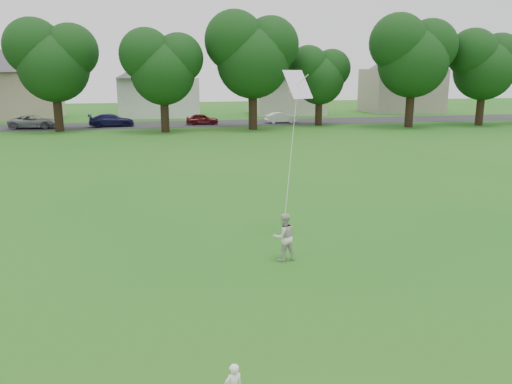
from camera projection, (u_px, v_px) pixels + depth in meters
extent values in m
plane|color=#166218|center=(217.00, 314.00, 11.30)|extent=(160.00, 160.00, 0.00)
cube|color=#2D2D30|center=(162.00, 125.00, 51.20)|extent=(90.00, 7.00, 0.01)
imported|color=beige|center=(284.00, 237.00, 14.35)|extent=(0.77, 0.65, 1.41)
plane|color=white|center=(298.00, 84.00, 15.60)|extent=(1.17, 0.95, 0.87)
cylinder|color=white|center=(291.00, 152.00, 14.94)|extent=(0.01, 0.01, 4.59)
cylinder|color=black|center=(58.00, 110.00, 44.99)|extent=(0.77, 0.77, 3.85)
cylinder|color=black|center=(165.00, 112.00, 44.59)|extent=(0.74, 0.74, 3.51)
cylinder|color=black|center=(253.00, 107.00, 46.57)|extent=(0.80, 0.80, 4.17)
cylinder|color=black|center=(319.00, 110.00, 50.15)|extent=(0.70, 0.70, 3.04)
cylinder|color=black|center=(410.00, 106.00, 48.50)|extent=(0.80, 0.80, 4.15)
cylinder|color=black|center=(480.00, 107.00, 50.27)|extent=(0.75, 0.75, 3.67)
imported|color=gray|center=(34.00, 122.00, 47.65)|extent=(4.61, 2.39, 1.24)
imported|color=#13123A|center=(111.00, 120.00, 49.11)|extent=(4.43, 2.01, 1.26)
imported|color=#5C1216|center=(202.00, 119.00, 50.95)|extent=(3.37, 1.49, 1.13)
imported|color=white|center=(281.00, 118.00, 52.65)|extent=(3.41, 1.31, 1.11)
cube|color=#C2AC92|center=(16.00, 96.00, 56.82)|extent=(9.51, 6.99, 5.27)
pyramid|color=#464347|center=(10.00, 45.00, 55.51)|extent=(13.72, 13.72, 2.90)
cube|color=white|center=(158.00, 97.00, 60.16)|extent=(9.19, 7.44, 4.59)
pyramid|color=#464347|center=(156.00, 56.00, 59.02)|extent=(13.26, 13.26, 2.53)
cube|color=beige|center=(286.00, 96.00, 63.42)|extent=(8.57, 7.28, 4.64)
pyramid|color=#464347|center=(287.00, 56.00, 62.27)|extent=(12.37, 12.37, 2.55)
cube|color=#A39987|center=(402.00, 91.00, 66.56)|extent=(9.74, 6.55, 5.61)
pyramid|color=#464347|center=(405.00, 45.00, 65.17)|extent=(14.05, 14.05, 3.08)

